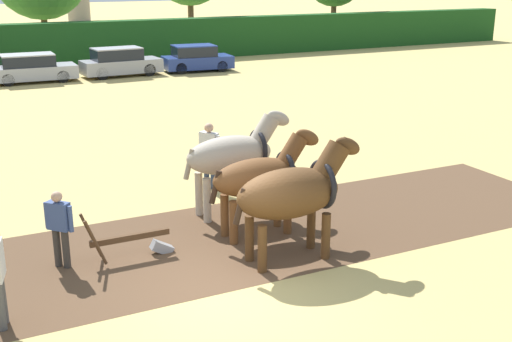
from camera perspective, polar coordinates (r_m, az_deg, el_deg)
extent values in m
plane|color=tan|center=(11.78, -2.52, -10.34)|extent=(240.00, 240.00, 0.00)
cube|color=brown|center=(13.02, -13.66, -8.03)|extent=(22.70, 4.68, 0.01)
cube|color=#194719|center=(40.96, -21.15, 10.26)|extent=(76.73, 1.37, 2.60)
cylinder|color=brown|center=(48.01, -18.27, 12.13)|extent=(0.44, 0.44, 3.81)
cylinder|color=brown|center=(50.43, -5.80, 13.38)|extent=(0.44, 0.44, 4.33)
cylinder|color=#423323|center=(55.22, 6.90, 13.44)|extent=(0.44, 0.44, 3.90)
ellipsoid|color=#513319|center=(12.36, 2.90, -2.00)|extent=(2.17, 1.06, 0.98)
cylinder|color=#513319|center=(13.24, 4.92, -4.92)|extent=(0.18, 0.18, 0.95)
cylinder|color=#513319|center=(12.79, 6.22, -5.77)|extent=(0.18, 0.18, 0.95)
cylinder|color=#513319|center=(12.62, -0.59, -5.99)|extent=(0.18, 0.18, 0.95)
cylinder|color=#513319|center=(12.15, 0.56, -6.94)|extent=(0.18, 0.18, 0.95)
cylinder|color=#513319|center=(12.65, 6.58, 0.75)|extent=(0.83, 0.48, 0.90)
ellipsoid|color=#513319|center=(12.79, 8.14, 2.20)|extent=(0.68, 0.27, 0.54)
cube|color=black|center=(12.69, 7.29, 1.75)|extent=(0.41, 0.09, 0.54)
cylinder|color=black|center=(11.96, -1.42, -3.17)|extent=(0.30, 0.12, 0.71)
torus|color=black|center=(12.70, 5.90, -1.17)|extent=(0.13, 0.99, 0.99)
ellipsoid|color=brown|center=(13.57, 0.03, -0.55)|extent=(1.99, 0.88, 0.81)
cylinder|color=brown|center=(14.31, 1.93, -3.14)|extent=(0.18, 0.18, 0.95)
cylinder|color=brown|center=(13.93, 2.83, -3.73)|extent=(0.18, 0.18, 0.95)
cylinder|color=brown|center=(13.79, -2.80, -3.95)|extent=(0.18, 0.18, 0.95)
cylinder|color=brown|center=(13.39, -2.01, -4.60)|extent=(0.18, 0.18, 0.95)
cylinder|color=brown|center=(13.81, 3.16, 1.72)|extent=(0.75, 0.39, 0.83)
ellipsoid|color=brown|center=(13.93, 4.57, 2.99)|extent=(0.68, 0.27, 0.54)
cube|color=black|center=(13.85, 3.80, 2.48)|extent=(0.39, 0.09, 0.52)
cylinder|color=black|center=(13.23, -3.63, -1.44)|extent=(0.30, 0.12, 0.71)
torus|color=black|center=(13.85, 2.60, 0.08)|extent=(0.12, 0.83, 0.83)
ellipsoid|color=#B2A38E|center=(14.75, -2.37, 1.43)|extent=(2.10, 0.96, 0.88)
cylinder|color=#B2A38E|center=(15.51, -0.42, -1.30)|extent=(0.18, 0.18, 1.04)
cylinder|color=#B2A38E|center=(15.08, 0.42, -1.86)|extent=(0.18, 0.18, 1.04)
cylinder|color=#B2A38E|center=(15.01, -5.09, -2.02)|extent=(0.18, 0.18, 1.04)
cylinder|color=#B2A38E|center=(14.56, -4.37, -2.61)|extent=(0.18, 0.18, 1.04)
cylinder|color=#B2A38E|center=(15.00, 0.71, 3.55)|extent=(0.78, 0.43, 0.85)
ellipsoid|color=#B2A38E|center=(15.11, 2.02, 4.71)|extent=(0.68, 0.27, 0.54)
cube|color=gray|center=(15.03, 1.29, 4.32)|extent=(0.39, 0.09, 0.52)
cylinder|color=gray|center=(14.43, -5.97, 0.60)|extent=(0.30, 0.12, 0.71)
torus|color=black|center=(15.03, 0.17, 2.02)|extent=(0.12, 0.90, 0.90)
cube|color=#4C331E|center=(12.96, -11.12, -5.81)|extent=(1.60, 0.13, 0.12)
cube|color=#939399|center=(13.26, -8.36, -6.77)|extent=(0.48, 0.21, 0.39)
cylinder|color=#4C331E|center=(12.97, -14.45, -5.56)|extent=(0.40, 0.07, 0.96)
cylinder|color=#4C331E|center=(12.60, -14.07, -6.20)|extent=(0.40, 0.07, 0.96)
cylinder|color=#38332D|center=(13.01, -17.25, -6.49)|extent=(0.14, 0.14, 0.78)
cylinder|color=#38332D|center=(12.90, -16.54, -6.65)|extent=(0.14, 0.14, 0.78)
cube|color=#3D5184|center=(12.71, -17.15, -3.83)|extent=(0.45, 0.47, 0.55)
sphere|color=tan|center=(12.58, -17.31, -2.20)|extent=(0.21, 0.21, 0.21)
cylinder|color=#3D5184|center=(12.88, -18.10, -3.76)|extent=(0.09, 0.09, 0.52)
cylinder|color=#3D5184|center=(12.56, -16.16, -4.12)|extent=(0.09, 0.09, 0.52)
cylinder|color=#28334C|center=(16.97, -4.42, 0.00)|extent=(0.14, 0.14, 0.88)
cylinder|color=#28334C|center=(16.83, -3.83, -0.14)|extent=(0.14, 0.14, 0.88)
cube|color=silver|center=(16.69, -4.18, 2.40)|extent=(0.41, 0.55, 0.62)
sphere|color=tan|center=(16.59, -4.21, 3.86)|extent=(0.24, 0.24, 0.24)
cylinder|color=silver|center=(16.89, -4.96, 2.48)|extent=(0.09, 0.09, 0.59)
cylinder|color=silver|center=(16.51, -3.38, 2.17)|extent=(0.09, 0.09, 0.59)
cylinder|color=#4C4C4C|center=(11.28, -21.65, -10.54)|extent=(0.14, 0.14, 0.85)
cylinder|color=#4C4C4C|center=(11.08, -21.80, -11.07)|extent=(0.14, 0.14, 0.85)
cube|color=#A8A8B2|center=(35.60, -19.19, 8.28)|extent=(4.36, 1.91, 0.67)
cube|color=black|center=(35.50, -19.64, 9.22)|extent=(2.63, 1.70, 0.56)
cube|color=#A8A8B2|center=(35.46, -19.69, 9.72)|extent=(2.63, 1.70, 0.06)
cylinder|color=black|center=(36.60, -17.23, 8.37)|extent=(0.63, 0.23, 0.62)
cylinder|color=black|center=(35.02, -16.80, 8.04)|extent=(0.63, 0.23, 0.62)
cylinder|color=black|center=(36.29, -21.43, 7.89)|extent=(0.63, 0.23, 0.62)
cylinder|color=black|center=(34.71, -21.19, 7.54)|extent=(0.63, 0.23, 0.62)
cube|color=#9E9EA8|center=(36.46, -11.88, 9.11)|extent=(4.35, 1.93, 0.72)
cube|color=black|center=(36.31, -12.26, 10.10)|extent=(2.63, 1.68, 0.59)
cube|color=#9E9EA8|center=(36.28, -12.30, 10.61)|extent=(2.63, 1.68, 0.06)
cylinder|color=black|center=(37.62, -10.28, 9.12)|extent=(0.68, 0.25, 0.67)
cylinder|color=black|center=(36.21, -9.46, 8.85)|extent=(0.68, 0.25, 0.67)
cylinder|color=black|center=(36.83, -14.21, 8.71)|extent=(0.68, 0.25, 0.67)
cylinder|color=black|center=(35.39, -13.52, 8.43)|extent=(0.68, 0.25, 0.67)
cube|color=navy|center=(37.71, -5.22, 9.62)|extent=(4.06, 2.19, 0.69)
cube|color=black|center=(37.58, -5.53, 10.56)|extent=(2.49, 1.86, 0.57)
cube|color=navy|center=(37.55, -5.55, 11.04)|extent=(2.49, 1.86, 0.06)
cylinder|color=black|center=(38.86, -3.82, 9.58)|extent=(0.66, 0.28, 0.64)
cylinder|color=black|center=(37.34, -3.04, 9.28)|extent=(0.66, 0.28, 0.64)
cylinder|color=black|center=(38.19, -7.32, 9.35)|extent=(0.66, 0.28, 0.64)
cylinder|color=black|center=(36.64, -6.68, 9.04)|extent=(0.66, 0.28, 0.64)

